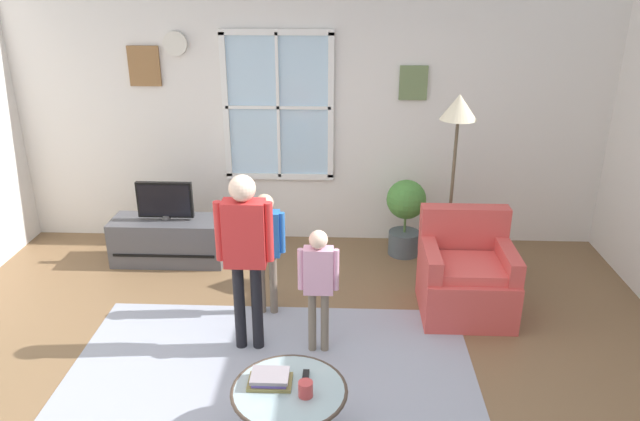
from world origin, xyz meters
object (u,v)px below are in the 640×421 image
at_px(book_stack, 270,379).
at_px(cup, 306,389).
at_px(remote_near_books, 306,378).
at_px(floor_lamp, 457,127).
at_px(armchair, 466,276).
at_px(tv_stand, 169,240).
at_px(television, 165,200).
at_px(potted_plant_by_window, 406,212).
at_px(person_blue_shirt, 266,241).
at_px(person_red_shirt, 245,244).
at_px(coffee_table, 289,393).
at_px(person_pink_shirt, 318,278).

xyz_separation_m(book_stack, cup, (0.23, -0.10, 0.01)).
relative_size(book_stack, remote_near_books, 1.92).
bearing_deg(cup, floor_lamp, 61.80).
height_order(cup, floor_lamp, floor_lamp).
distance_m(armchair, book_stack, 2.18).
bearing_deg(tv_stand, cup, -58.47).
distance_m(television, book_stack, 2.77).
relative_size(armchair, floor_lamp, 0.49).
distance_m(book_stack, potted_plant_by_window, 2.90).
height_order(armchair, floor_lamp, floor_lamp).
bearing_deg(person_blue_shirt, television, 139.88).
bearing_deg(remote_near_books, person_red_shirt, 118.86).
distance_m(coffee_table, potted_plant_by_window, 2.90).
xyz_separation_m(cup, floor_lamp, (1.18, 2.21, 1.05)).
relative_size(cup, remote_near_books, 0.69).
distance_m(armchair, person_red_shirt, 1.97).
bearing_deg(person_red_shirt, floor_lamp, 33.95).
bearing_deg(floor_lamp, coffee_table, -120.85).
relative_size(person_red_shirt, person_blue_shirt, 1.31).
height_order(person_blue_shirt, person_pink_shirt, person_blue_shirt).
height_order(book_stack, potted_plant_by_window, potted_plant_by_window).
height_order(cup, potted_plant_by_window, potted_plant_by_window).
xyz_separation_m(person_blue_shirt, floor_lamp, (1.61, 0.62, 0.82)).
bearing_deg(cup, book_stack, 155.65).
bearing_deg(floor_lamp, tv_stand, 173.28).
distance_m(armchair, person_blue_shirt, 1.74).
distance_m(person_red_shirt, person_blue_shirt, 0.56).
bearing_deg(potted_plant_by_window, armchair, -69.07).
bearing_deg(tv_stand, book_stack, -61.35).
xyz_separation_m(tv_stand, remote_near_books, (1.54, -2.37, 0.19)).
height_order(tv_stand, coffee_table, tv_stand).
xyz_separation_m(cup, person_red_shirt, (-0.51, 1.07, 0.44)).
height_order(armchair, remote_near_books, armchair).
bearing_deg(television, potted_plant_by_window, 6.40).
relative_size(book_stack, floor_lamp, 0.15).
bearing_deg(person_pink_shirt, tv_stand, 136.77).
xyz_separation_m(television, person_red_shirt, (1.04, -1.46, 0.23)).
height_order(tv_stand, person_red_shirt, person_red_shirt).
xyz_separation_m(remote_near_books, person_pink_shirt, (0.04, 0.89, 0.23)).
xyz_separation_m(cup, remote_near_books, (-0.01, 0.16, -0.04)).
relative_size(coffee_table, book_stack, 2.67).
distance_m(cup, person_red_shirt, 1.26).
relative_size(coffee_table, remote_near_books, 5.13).
bearing_deg(person_blue_shirt, remote_near_books, -73.57).
bearing_deg(remote_near_books, television, 123.03).
distance_m(book_stack, person_blue_shirt, 1.51).
height_order(book_stack, remote_near_books, book_stack).
relative_size(tv_stand, cup, 11.52).
bearing_deg(person_blue_shirt, floor_lamp, 21.18).
relative_size(coffee_table, person_red_shirt, 0.50).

